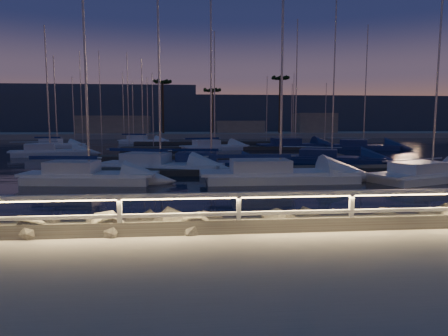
{
  "coord_description": "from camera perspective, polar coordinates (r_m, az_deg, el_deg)",
  "views": [
    {
      "loc": [
        -3.31,
        -9.96,
        2.87
      ],
      "look_at": [
        -2.0,
        4.0,
        1.21
      ],
      "focal_mm": 32.0,
      "sensor_mm": 36.0,
      "label": 1
    }
  ],
  "objects": [
    {
      "name": "ground",
      "position": [
        10.88,
        12.71,
        -8.71
      ],
      "size": [
        400.0,
        400.0,
        0.0
      ],
      "primitive_type": "plane",
      "color": "#A8A197",
      "rests_on": "ground"
    },
    {
      "name": "harbor_water",
      "position": [
        41.49,
        -0.76,
        1.44
      ],
      "size": [
        400.0,
        440.0,
        0.6
      ],
      "color": "black",
      "rests_on": "ground"
    },
    {
      "name": "guard_rail",
      "position": [
        10.68,
        12.47,
        -4.72
      ],
      "size": [
        44.11,
        0.12,
        1.06
      ],
      "color": "silver",
      "rests_on": "ground"
    },
    {
      "name": "riprap",
      "position": [
        11.91,
        -12.84,
        -8.38
      ],
      "size": [
        39.33,
        2.88,
        1.38
      ],
      "color": "slate",
      "rests_on": "ground"
    },
    {
      "name": "floating_docks",
      "position": [
        42.71,
        -0.9,
        2.36
      ],
      "size": [
        22.0,
        36.0,
        0.4
      ],
      "color": "#4E4741",
      "rests_on": "ground"
    },
    {
      "name": "far_shore",
      "position": [
        84.11,
        -3.2,
        4.98
      ],
      "size": [
        160.0,
        14.0,
        5.2
      ],
      "color": "#A8A197",
      "rests_on": "ground"
    },
    {
      "name": "palm_left",
      "position": [
        82.42,
        -8.79,
        11.73
      ],
      "size": [
        3.0,
        3.0,
        11.2
      ],
      "color": "#513826",
      "rests_on": "ground"
    },
    {
      "name": "palm_center",
      "position": [
        83.34,
        -1.73,
        10.81
      ],
      "size": [
        3.0,
        3.0,
        9.7
      ],
      "color": "#513826",
      "rests_on": "ground"
    },
    {
      "name": "palm_right",
      "position": [
        84.6,
        8.04,
        12.22
      ],
      "size": [
        3.0,
        3.0,
        12.2
      ],
      "color": "#513826",
      "rests_on": "ground"
    },
    {
      "name": "distant_hills",
      "position": [
        144.89,
        -12.93,
        7.32
      ],
      "size": [
        230.0,
        37.5,
        18.0
      ],
      "color": "#3A4559",
      "rests_on": "ground"
    },
    {
      "name": "sailboat_a",
      "position": [
        23.59,
        -19.12,
        -0.97
      ],
      "size": [
        7.68,
        3.2,
        12.78
      ],
      "rotation": [
        0.0,
        0.0,
        -0.13
      ],
      "color": "silver",
      "rests_on": "ground"
    },
    {
      "name": "sailboat_b",
      "position": [
        28.54,
        -2.27,
        0.67
      ],
      "size": [
        8.19,
        3.3,
        13.58
      ],
      "rotation": [
        0.0,
        0.0,
        -0.12
      ],
      "color": "navy",
      "rests_on": "ground"
    },
    {
      "name": "sailboat_c",
      "position": [
        23.05,
        7.42,
        -0.8
      ],
      "size": [
        9.17,
        2.83,
        15.5
      ],
      "rotation": [
        0.0,
        0.0,
        -0.0
      ],
      "color": "silver",
      "rests_on": "ground"
    },
    {
      "name": "sailboat_d",
      "position": [
        26.21,
        27.24,
        -0.69
      ],
      "size": [
        8.66,
        5.2,
        14.19
      ],
      "rotation": [
        0.0,
        0.0,
        0.36
      ],
      "color": "silver",
      "rests_on": "ground"
    },
    {
      "name": "sailboat_e",
      "position": [
        43.24,
        -23.81,
        2.17
      ],
      "size": [
        7.73,
        4.02,
        12.75
      ],
      "rotation": [
        0.0,
        0.0,
        0.26
      ],
      "color": "silver",
      "rests_on": "ground"
    },
    {
      "name": "sailboat_f",
      "position": [
        27.59,
        -9.48,
        0.41
      ],
      "size": [
        8.74,
        5.12,
        14.41
      ],
      "rotation": [
        0.0,
        0.0,
        -0.35
      ],
      "color": "silver",
      "rests_on": "ground"
    },
    {
      "name": "sailboat_h",
      "position": [
        34.33,
        14.72,
        1.42
      ],
      "size": [
        8.58,
        5.32,
        14.1
      ],
      "rotation": [
        0.0,
        0.0,
        -0.39
      ],
      "color": "navy",
      "rests_on": "ground"
    },
    {
      "name": "sailboat_i",
      "position": [
        56.2,
        -22.86,
        3.12
      ],
      "size": [
        7.15,
        3.38,
        11.81
      ],
      "rotation": [
        0.0,
        0.0,
        -0.2
      ],
      "color": "silver",
      "rests_on": "ground"
    },
    {
      "name": "sailboat_j",
      "position": [
        47.25,
        -1.6,
        3.09
      ],
      "size": [
        8.4,
        4.8,
        13.83
      ],
      "rotation": [
        0.0,
        0.0,
        0.33
      ],
      "color": "silver",
      "rests_on": "ground"
    },
    {
      "name": "sailboat_k",
      "position": [
        50.92,
        9.84,
        3.28
      ],
      "size": [
        9.62,
        3.72,
        15.93
      ],
      "rotation": [
        0.0,
        0.0,
        0.1
      ],
      "color": "navy",
      "rests_on": "ground"
    },
    {
      "name": "sailboat_l",
      "position": [
        51.71,
        18.99,
        3.01
      ],
      "size": [
        9.0,
        5.88,
        14.89
      ],
      "rotation": [
        0.0,
        0.0,
        -0.43
      ],
      "color": "navy",
      "rests_on": "ground"
    },
    {
      "name": "sailboat_m",
      "position": [
        62.28,
        -11.65,
        3.84
      ],
      "size": [
        7.79,
        3.97,
        12.86
      ],
      "rotation": [
        0.0,
        0.0,
        -0.25
      ],
      "color": "silver",
      "rests_on": "ground"
    }
  ]
}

